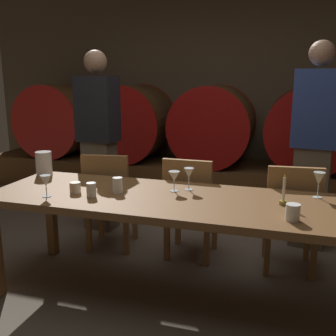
% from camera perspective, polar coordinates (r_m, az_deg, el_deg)
% --- Properties ---
extents(ground_plane, '(9.12, 9.12, 0.00)m').
position_cam_1_polar(ground_plane, '(3.09, -1.88, -16.27)').
color(ground_plane, brown).
extents(back_wall, '(7.01, 0.24, 2.98)m').
position_cam_1_polar(back_wall, '(5.56, 8.03, 12.78)').
color(back_wall, brown).
rests_on(back_wall, ground).
extents(barrel_shelf, '(6.31, 0.90, 0.41)m').
position_cam_1_polar(barrel_shelf, '(5.18, 6.62, -1.58)').
color(barrel_shelf, brown).
rests_on(barrel_shelf, ground).
extents(wine_barrel_far_left, '(1.01, 0.89, 1.01)m').
position_cam_1_polar(wine_barrel_far_left, '(5.86, -15.29, 6.75)').
color(wine_barrel_far_left, brown).
rests_on(wine_barrel_far_left, barrel_shelf).
extents(wine_barrel_left, '(1.01, 0.89, 1.01)m').
position_cam_1_polar(wine_barrel_left, '(5.36, -5.20, 6.60)').
color(wine_barrel_left, '#513319').
rests_on(wine_barrel_left, barrel_shelf).
extents(wine_barrel_center, '(1.01, 0.89, 1.01)m').
position_cam_1_polar(wine_barrel_center, '(5.05, 6.62, 6.17)').
color(wine_barrel_center, brown).
rests_on(wine_barrel_center, barrel_shelf).
extents(wine_barrel_right, '(1.01, 0.89, 1.01)m').
position_cam_1_polar(wine_barrel_right, '(4.98, 19.77, 5.38)').
color(wine_barrel_right, '#513319').
rests_on(wine_barrel_right, barrel_shelf).
extents(dining_table, '(2.51, 0.81, 0.73)m').
position_cam_1_polar(dining_table, '(2.65, 0.52, -5.65)').
color(dining_table, brown).
rests_on(dining_table, ground).
extents(chair_left, '(0.45, 0.45, 0.88)m').
position_cam_1_polar(chair_left, '(3.49, -8.51, -4.13)').
color(chair_left, olive).
rests_on(chair_left, ground).
extents(chair_center, '(0.40, 0.40, 0.88)m').
position_cam_1_polar(chair_center, '(3.27, 3.20, -5.17)').
color(chair_center, olive).
rests_on(chair_center, ground).
extents(chair_right, '(0.44, 0.44, 0.88)m').
position_cam_1_polar(chair_right, '(3.18, 17.52, -6.34)').
color(chair_right, olive).
rests_on(chair_right, ground).
extents(guest_left, '(0.40, 0.28, 1.76)m').
position_cam_1_polar(guest_left, '(3.91, -10.06, 4.03)').
color(guest_left, brown).
rests_on(guest_left, ground).
extents(guest_right, '(0.41, 0.30, 1.81)m').
position_cam_1_polar(guest_right, '(3.65, 20.46, 3.14)').
color(guest_right, brown).
rests_on(guest_right, ground).
extents(candle_center, '(0.05, 0.05, 0.20)m').
position_cam_1_polar(candle_center, '(2.57, 16.44, -3.94)').
color(candle_center, olive).
rests_on(candle_center, dining_table).
extents(pitcher, '(0.13, 0.13, 0.19)m').
position_cam_1_polar(pitcher, '(3.36, -17.59, 0.66)').
color(pitcher, white).
rests_on(pitcher, dining_table).
extents(wine_glass_far_left, '(0.07, 0.07, 0.15)m').
position_cam_1_polar(wine_glass_far_left, '(2.74, -17.35, -1.91)').
color(wine_glass_far_left, white).
rests_on(wine_glass_far_left, dining_table).
extents(wine_glass_center_left, '(0.08, 0.08, 0.14)m').
position_cam_1_polar(wine_glass_center_left, '(2.73, 0.92, -1.26)').
color(wine_glass_center_left, white).
rests_on(wine_glass_center_left, dining_table).
extents(wine_glass_center_right, '(0.07, 0.07, 0.16)m').
position_cam_1_polar(wine_glass_center_right, '(2.77, 3.06, -0.85)').
color(wine_glass_center_right, white).
rests_on(wine_glass_center_right, dining_table).
extents(wine_glass_far_right, '(0.08, 0.08, 0.17)m').
position_cam_1_polar(wine_glass_far_right, '(2.77, 21.09, -1.53)').
color(wine_glass_far_right, silver).
rests_on(wine_glass_far_right, dining_table).
extents(cup_far_left, '(0.08, 0.08, 0.08)m').
position_cam_1_polar(cup_far_left, '(2.79, -13.34, -2.78)').
color(cup_far_left, beige).
rests_on(cup_far_left, dining_table).
extents(cup_center_left, '(0.06, 0.06, 0.10)m').
position_cam_1_polar(cup_center_left, '(2.68, -11.09, -3.12)').
color(cup_center_left, white).
rests_on(cup_center_left, dining_table).
extents(cup_center_right, '(0.07, 0.07, 0.11)m').
position_cam_1_polar(cup_center_right, '(2.73, -7.33, -2.50)').
color(cup_center_right, white).
rests_on(cup_center_right, dining_table).
extents(cup_far_right, '(0.08, 0.08, 0.10)m').
position_cam_1_polar(cup_far_right, '(2.31, 17.69, -6.15)').
color(cup_far_right, white).
rests_on(cup_far_right, dining_table).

